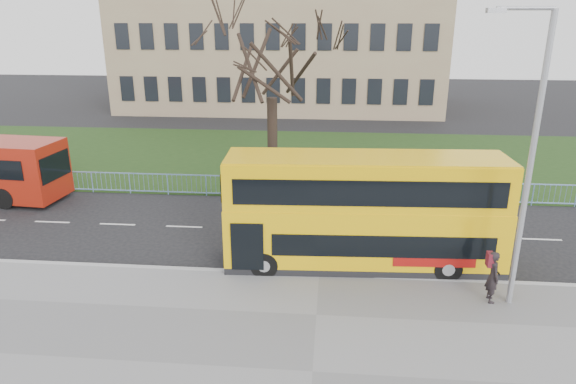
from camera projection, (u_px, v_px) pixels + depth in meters
name	position (u px, v px, depth m)	size (l,w,h in m)	color
ground	(320.00, 258.00, 19.43)	(120.00, 120.00, 0.00)	black
pavement	(312.00, 373.00, 13.06)	(80.00, 10.50, 0.12)	slate
kerb	(319.00, 276.00, 17.95)	(80.00, 0.20, 0.14)	#99999C
grass_verge	(327.00, 158.00, 32.89)	(80.00, 15.40, 0.08)	#1A3412
guard_railing	(325.00, 189.00, 25.47)	(40.00, 0.12, 1.10)	#7DA3DE
bare_tree	(272.00, 82.00, 27.36)	(7.39, 7.39, 10.55)	black
civic_building	(282.00, 34.00, 50.54)	(30.00, 15.00, 14.00)	#8F755B
yellow_bus	(364.00, 210.00, 18.11)	(9.85, 2.77, 4.09)	#EDB509
pedestrian	(493.00, 277.00, 16.02)	(0.62, 0.41, 1.70)	black
street_lamp	(528.00, 154.00, 14.65)	(1.87, 0.31, 8.81)	#9B9DA3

